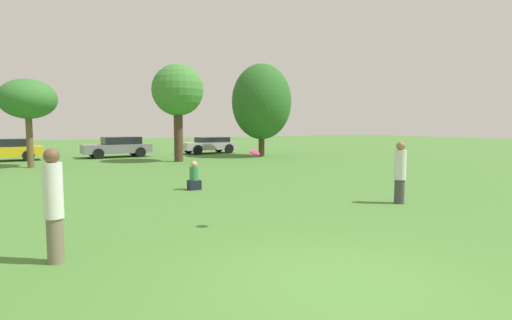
% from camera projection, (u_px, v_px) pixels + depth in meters
% --- Properties ---
extents(ground_plane, '(120.00, 120.00, 0.00)m').
position_uv_depth(ground_plane, '(341.00, 284.00, 5.56)').
color(ground_plane, '#477A33').
extents(person_thrower, '(0.30, 0.30, 1.84)m').
position_uv_depth(person_thrower, '(54.00, 204.00, 6.33)').
color(person_thrower, '#726651').
rests_on(person_thrower, ground).
extents(person_catcher, '(0.32, 0.32, 1.74)m').
position_uv_depth(person_catcher, '(400.00, 172.00, 11.16)').
color(person_catcher, '#3F3F47').
rests_on(person_catcher, ground).
extents(frisbee, '(0.24, 0.22, 0.14)m').
position_uv_depth(frisbee, '(255.00, 153.00, 8.39)').
color(frisbee, '#F21E72').
extents(bystander_sitting, '(0.41, 0.34, 0.98)m').
position_uv_depth(bystander_sitting, '(194.00, 178.00, 13.57)').
color(bystander_sitting, '#191E33').
rests_on(bystander_sitting, ground).
extents(tree_1, '(2.78, 2.78, 4.51)m').
position_uv_depth(tree_1, '(28.00, 100.00, 20.26)').
color(tree_1, brown).
rests_on(tree_1, ground).
extents(tree_2, '(3.02, 3.02, 5.74)m').
position_uv_depth(tree_2, '(178.00, 91.00, 23.52)').
color(tree_2, '#473323').
rests_on(tree_2, ground).
extents(tree_3, '(4.07, 4.07, 6.32)m').
position_uv_depth(tree_3, '(262.00, 102.00, 27.39)').
color(tree_3, '#473323').
rests_on(tree_3, ground).
extents(parked_car_yellow, '(4.45, 2.00, 1.34)m').
position_uv_depth(parked_car_yellow, '(3.00, 150.00, 24.04)').
color(parked_car_yellow, gold).
rests_on(parked_car_yellow, ground).
extents(parked_car_grey, '(4.43, 2.13, 1.36)m').
position_uv_depth(parked_car_grey, '(118.00, 147.00, 27.10)').
color(parked_car_grey, slate).
rests_on(parked_car_grey, ground).
extents(parked_car_silver, '(4.27, 2.05, 1.24)m').
position_uv_depth(parked_car_silver, '(209.00, 145.00, 30.57)').
color(parked_car_silver, '#B2B2B7').
rests_on(parked_car_silver, ground).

